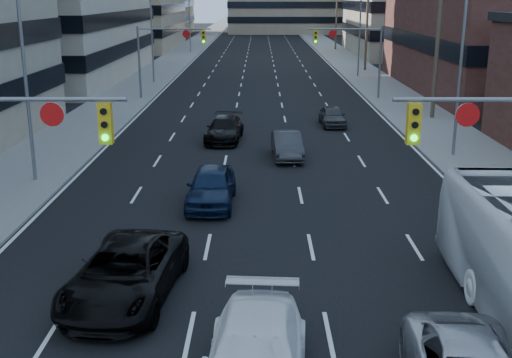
{
  "coord_description": "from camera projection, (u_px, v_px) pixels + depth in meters",
  "views": [
    {
      "loc": [
        -0.0,
        -8.79,
        8.43
      ],
      "look_at": [
        -0.12,
        12.94,
        2.2
      ],
      "focal_mm": 45.0,
      "sensor_mm": 36.0,
      "label": 1
    }
  ],
  "objects": [
    {
      "name": "road_surface",
      "position": [
        260.0,
        37.0,
        135.74
      ],
      "size": [
        18.0,
        300.0,
        0.02
      ],
      "primitive_type": "cube",
      "color": "black",
      "rests_on": "ground"
    },
    {
      "name": "sedan_grey_center",
      "position": [
        287.0,
        145.0,
        34.4
      ],
      "size": [
        1.7,
        4.32,
        1.4
      ],
      "primitive_type": "imported",
      "rotation": [
        0.0,
        0.0,
        0.05
      ],
      "color": "#2F2F31",
      "rests_on": "ground"
    },
    {
      "name": "sedan_black_far",
      "position": [
        224.0,
        129.0,
        38.41
      ],
      "size": [
        2.36,
        5.06,
        1.43
      ],
      "primitive_type": "imported",
      "rotation": [
        0.0,
        0.0,
        -0.07
      ],
      "color": "black",
      "rests_on": "ground"
    },
    {
      "name": "sidewalk_right",
      "position": [
        314.0,
        37.0,
        135.66
      ],
      "size": [
        5.0,
        300.0,
        0.15
      ],
      "primitive_type": "cube",
      "color": "slate",
      "rests_on": "ground"
    },
    {
      "name": "sedan_blue",
      "position": [
        211.0,
        186.0,
        26.64
      ],
      "size": [
        2.0,
        4.74,
        1.6
      ],
      "primitive_type": "imported",
      "rotation": [
        0.0,
        0.0,
        -0.02
      ],
      "color": "#0C1933",
      "rests_on": "ground"
    },
    {
      "name": "streetlight_left_far",
      "position": [
        191.0,
        19.0,
        95.95
      ],
      "size": [
        2.03,
        0.22,
        9.0
      ],
      "color": "slate",
      "rests_on": "ground"
    },
    {
      "name": "streetlight_left_mid",
      "position": [
        153.0,
        32.0,
        62.3
      ],
      "size": [
        2.03,
        0.22,
        9.0
      ],
      "color": "slate",
      "rests_on": "ground"
    },
    {
      "name": "bg_block_right",
      "position": [
        412.0,
        8.0,
        133.92
      ],
      "size": [
        22.0,
        22.0,
        12.0
      ],
      "primitive_type": "cube",
      "color": "gray",
      "rests_on": "ground"
    },
    {
      "name": "sedan_grey_right",
      "position": [
        332.0,
        116.0,
        42.97
      ],
      "size": [
        1.68,
        3.94,
        1.33
      ],
      "primitive_type": "imported",
      "rotation": [
        0.0,
        0.0,
        0.03
      ],
      "color": "#363639",
      "rests_on": "ground"
    },
    {
      "name": "utility_pole_block",
      "position": [
        438.0,
        36.0,
        43.72
      ],
      "size": [
        2.2,
        0.28,
        11.0
      ],
      "color": "#4C3D2D",
      "rests_on": "ground"
    },
    {
      "name": "black_pickup",
      "position": [
        126.0,
        273.0,
        18.31
      ],
      "size": [
        3.26,
        6.03,
        1.61
      ],
      "primitive_type": "imported",
      "rotation": [
        0.0,
        0.0,
        -0.11
      ],
      "color": "black",
      "rests_on": "ground"
    },
    {
      "name": "utility_pole_midblock",
      "position": [
        367.0,
        20.0,
        72.56
      ],
      "size": [
        2.2,
        0.28,
        11.0
      ],
      "color": "#4C3D2D",
      "rests_on": "ground"
    },
    {
      "name": "streetlight_right_near",
      "position": [
        458.0,
        63.0,
        33.36
      ],
      "size": [
        2.03,
        0.22,
        9.0
      ],
      "color": "slate",
      "rests_on": "ground"
    },
    {
      "name": "signal_far_right",
      "position": [
        353.0,
        48.0,
        52.8
      ],
      "size": [
        6.09,
        0.33,
        6.0
      ],
      "color": "slate",
      "rests_on": "ground"
    },
    {
      "name": "utility_pole_distant",
      "position": [
        337.0,
        13.0,
        101.4
      ],
      "size": [
        2.2,
        0.28,
        11.0
      ],
      "color": "#4C3D2D",
      "rests_on": "ground"
    },
    {
      "name": "streetlight_left_near",
      "position": [
        29.0,
        74.0,
        28.66
      ],
      "size": [
        2.03,
        0.22,
        9.0
      ],
      "color": "slate",
      "rests_on": "ground"
    },
    {
      "name": "office_right_far",
      "position": [
        431.0,
        6.0,
        93.31
      ],
      "size": [
        22.0,
        28.0,
        14.0
      ],
      "primitive_type": "cube",
      "color": "gray",
      "rests_on": "ground"
    },
    {
      "name": "signal_far_left",
      "position": [
        167.0,
        48.0,
        52.88
      ],
      "size": [
        6.09,
        0.33,
        6.0
      ],
      "color": "slate",
      "rests_on": "ground"
    },
    {
      "name": "streetlight_right_far",
      "position": [
        358.0,
        29.0,
        67.0
      ],
      "size": [
        2.03,
        0.22,
        9.0
      ],
      "color": "slate",
      "rests_on": "ground"
    },
    {
      "name": "sidewalk_left",
      "position": [
        205.0,
        37.0,
        135.78
      ],
      "size": [
        5.0,
        300.0,
        0.15
      ],
      "primitive_type": "cube",
      "color": "slate",
      "rests_on": "ground"
    }
  ]
}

